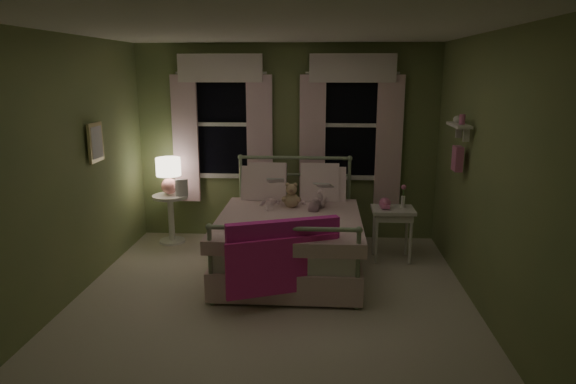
# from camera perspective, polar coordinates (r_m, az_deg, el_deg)

# --- Properties ---
(room_shell) EXTENTS (4.20, 4.20, 4.20)m
(room_shell) POSITION_cam_1_polar(r_m,az_deg,el_deg) (4.84, -1.92, 2.01)
(room_shell) COLOR beige
(room_shell) RESTS_ON ground
(bed) EXTENTS (1.58, 2.04, 1.18)m
(bed) POSITION_cam_1_polar(r_m,az_deg,el_deg) (5.92, 0.23, -5.02)
(bed) COLOR white
(bed) RESTS_ON ground
(pink_throw) EXTENTS (1.07, 0.53, 0.71)m
(pink_throw) POSITION_cam_1_polar(r_m,az_deg,el_deg) (4.88, -0.54, -6.31)
(pink_throw) COLOR #D82A9E
(pink_throw) RESTS_ON bed
(child_left) EXTENTS (0.27, 0.19, 0.73)m
(child_left) POSITION_cam_1_polar(r_m,az_deg,el_deg) (6.20, -2.10, 1.09)
(child_left) COLOR #F7D1DD
(child_left) RESTS_ON bed
(child_right) EXTENTS (0.39, 0.32, 0.75)m
(child_right) POSITION_cam_1_polar(r_m,az_deg,el_deg) (6.17, 3.08, 1.13)
(child_right) COLOR #F7D1DD
(child_right) RESTS_ON bed
(book_left) EXTENTS (0.21, 0.13, 0.26)m
(book_left) POSITION_cam_1_polar(r_m,az_deg,el_deg) (5.95, -2.35, 0.85)
(book_left) COLOR beige
(book_left) RESTS_ON child_left
(book_right) EXTENTS (0.22, 0.15, 0.26)m
(book_right) POSITION_cam_1_polar(r_m,az_deg,el_deg) (5.93, 3.04, 0.37)
(book_right) COLOR beige
(book_right) RESTS_ON child_right
(teddy_bear) EXTENTS (0.23, 0.19, 0.31)m
(teddy_bear) POSITION_cam_1_polar(r_m,az_deg,el_deg) (6.06, 0.39, -0.57)
(teddy_bear) COLOR tan
(teddy_bear) RESTS_ON bed
(nightstand_left) EXTENTS (0.46, 0.46, 0.65)m
(nightstand_left) POSITION_cam_1_polar(r_m,az_deg,el_deg) (6.99, -12.89, -2.17)
(nightstand_left) COLOR white
(nightstand_left) RESTS_ON ground
(table_lamp) EXTENTS (0.32, 0.32, 0.48)m
(table_lamp) POSITION_cam_1_polar(r_m,az_deg,el_deg) (6.87, -13.13, 2.14)
(table_lamp) COLOR pink
(table_lamp) RESTS_ON nightstand_left
(book_nightstand) EXTENTS (0.23, 0.26, 0.02)m
(book_nightstand) POSITION_cam_1_polar(r_m,az_deg,el_deg) (6.83, -12.38, -0.44)
(book_nightstand) COLOR beige
(book_nightstand) RESTS_ON nightstand_left
(nightstand_right) EXTENTS (0.50, 0.40, 0.64)m
(nightstand_right) POSITION_cam_1_polar(r_m,az_deg,el_deg) (6.27, 11.56, -2.66)
(nightstand_right) COLOR white
(nightstand_right) RESTS_ON ground
(pink_toy) EXTENTS (0.14, 0.19, 0.14)m
(pink_toy) POSITION_cam_1_polar(r_m,az_deg,el_deg) (6.21, 10.72, -1.26)
(pink_toy) COLOR pink
(pink_toy) RESTS_ON nightstand_right
(bud_vase) EXTENTS (0.06, 0.06, 0.28)m
(bud_vase) POSITION_cam_1_polar(r_m,az_deg,el_deg) (6.27, 12.69, -0.44)
(bud_vase) COLOR white
(bud_vase) RESTS_ON nightstand_right
(window_left) EXTENTS (1.34, 0.13, 1.96)m
(window_left) POSITION_cam_1_polar(r_m,az_deg,el_deg) (6.91, -7.34, 8.04)
(window_left) COLOR black
(window_left) RESTS_ON room_shell
(window_right) EXTENTS (1.34, 0.13, 1.96)m
(window_right) POSITION_cam_1_polar(r_m,az_deg,el_deg) (6.79, 7.02, 7.95)
(window_right) COLOR black
(window_right) RESTS_ON room_shell
(wall_shelf) EXTENTS (0.15, 0.50, 0.60)m
(wall_shelf) POSITION_cam_1_polar(r_m,az_deg,el_deg) (5.65, 18.42, 5.28)
(wall_shelf) COLOR white
(wall_shelf) RESTS_ON room_shell
(framed_picture) EXTENTS (0.03, 0.32, 0.42)m
(framed_picture) POSITION_cam_1_polar(r_m,az_deg,el_deg) (5.90, -20.58, 5.19)
(framed_picture) COLOR beige
(framed_picture) RESTS_ON room_shell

